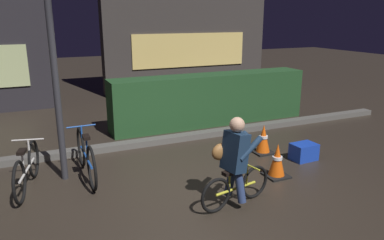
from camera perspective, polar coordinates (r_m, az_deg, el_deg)
The scene contains 11 objects.
ground_plane at distance 5.64m, azimuth 0.64°, elevation -10.59°, with size 40.00×40.00×0.00m, color #2D261E.
sidewalk_curb at distance 7.52m, azimuth -6.38°, elevation -3.33°, with size 12.00×0.24×0.12m, color #56544F.
hedge_row at distance 8.84m, azimuth 2.87°, elevation 3.21°, with size 4.80×0.70×1.18m, color #214723.
storefront_right at distance 12.84m, azimuth -0.76°, elevation 15.92°, with size 5.74×0.54×5.14m.
street_post at distance 5.92m, azimuth -20.02°, elevation 3.71°, with size 0.10×0.10×2.73m, color #2D2D33.
parked_bike_left_mid at distance 6.05m, azimuth -24.00°, elevation -6.83°, with size 0.48×1.49×0.70m.
parked_bike_center_left at distance 6.16m, azimuth -15.96°, elevation -5.32°, with size 0.46×1.70×0.78m.
traffic_cone_near at distance 6.12m, azimuth 12.93°, elevation -6.14°, with size 0.36×0.36×0.55m.
traffic_cone_far at distance 7.09m, azimuth 10.89°, elevation -2.95°, with size 0.36×0.36×0.55m.
blue_crate at distance 6.98m, azimuth 16.77°, elevation -4.68°, with size 0.44×0.32×0.30m, color #193DB7.
cyclist at distance 5.00m, azimuth 6.48°, elevation -6.37°, with size 1.17×0.50×1.25m.
Camera 1 is at (-2.12, -4.60, 2.49)m, focal length 34.76 mm.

